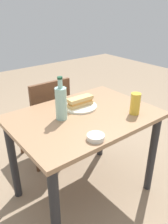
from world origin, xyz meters
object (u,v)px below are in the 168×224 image
chair_far (47,117)px  beer_glass (135,104)px  knife_near (75,103)px  dining_table (84,130)px  baguette_sandwich_near (80,101)px  olive_bowl (96,137)px  water_bottle (61,103)px  plate_near (80,106)px

chair_far → beer_glass: bearing=-69.3°
knife_near → beer_glass: beer_glass is taller
dining_table → chair_far: 0.57m
baguette_sandwich_near → olive_bowl: size_ratio=1.93×
baguette_sandwich_near → olive_bowl: bearing=-115.9°
baguette_sandwich_near → water_bottle: size_ratio=0.68×
baguette_sandwich_near → olive_bowl: baguette_sandwich_near is taller
dining_table → chair_far: bearing=90.0°
knife_near → chair_far: bearing=96.3°
plate_near → beer_glass: bearing=-53.7°
baguette_sandwich_near → knife_near: size_ratio=1.14×
dining_table → baguette_sandwich_near: 0.22m
water_bottle → olive_bowl: size_ratio=2.83×
knife_near → olive_bowl: (-0.19, -0.46, -0.00)m
beer_glass → plate_near: bearing=126.3°
baguette_sandwich_near → chair_far: bearing=96.8°
plate_near → water_bottle: size_ratio=0.85×
baguette_sandwich_near → olive_bowl: 0.45m
chair_far → olive_bowl: 0.90m
water_bottle → chair_far: bearing=73.1°
dining_table → olive_bowl: size_ratio=9.80×
plate_near → water_bottle: water_bottle is taller
beer_glass → dining_table: bearing=144.1°
baguette_sandwich_near → knife_near: bearing=100.1°
chair_far → beer_glass: 0.89m
plate_near → knife_near: size_ratio=1.42×
dining_table → beer_glass: 0.41m
chair_far → baguette_sandwich_near: (0.05, -0.45, 0.29)m
baguette_sandwich_near → water_bottle: (-0.21, -0.07, 0.07)m
water_bottle → beer_glass: (0.45, -0.26, -0.04)m
dining_table → beer_glass: (0.29, -0.21, 0.20)m
baguette_sandwich_near → plate_near: bearing=0.0°
dining_table → baguette_sandwich_near: bearing=65.0°
plate_near → olive_bowl: (-0.20, -0.41, 0.01)m
baguette_sandwich_near → olive_bowl: (-0.20, -0.41, -0.03)m
chair_far → water_bottle: 0.65m
knife_near → plate_near: bearing=-79.9°
dining_table → water_bottle: size_ratio=3.46×
chair_far → plate_near: 0.52m
chair_far → knife_near: size_ratio=4.79×
beer_glass → knife_near: bearing=123.2°
dining_table → chair_far: chair_far is taller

